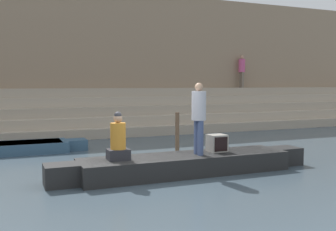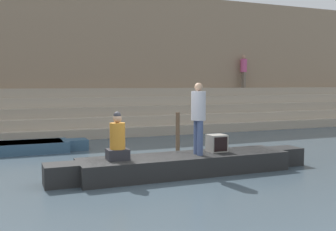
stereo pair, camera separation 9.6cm
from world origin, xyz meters
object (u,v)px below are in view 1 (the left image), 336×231
object	(u,v)px
person_standing	(199,113)
tv_set	(217,143)
person_rowing	(118,141)
rowboat_main	(186,164)
mooring_post	(177,133)
person_on_steps	(242,69)

from	to	relation	value
person_standing	tv_set	size ratio (longest dim) A/B	3.96
person_rowing	tv_set	xyz separation A→B (m)	(2.70, 0.11, -0.23)
rowboat_main	person_rowing	xyz separation A→B (m)	(-1.76, 0.01, 0.68)
mooring_post	person_on_steps	world-z (taller)	person_on_steps
rowboat_main	tv_set	distance (m)	1.05
tv_set	rowboat_main	bearing A→B (deg)	-178.97
rowboat_main	person_standing	xyz separation A→B (m)	(0.29, -0.11, 1.26)
person_on_steps	tv_set	bearing A→B (deg)	-101.32
person_on_steps	mooring_post	bearing A→B (deg)	-110.32
person_on_steps	rowboat_main	bearing A→B (deg)	-104.53
rowboat_main	tv_set	size ratio (longest dim) A/B	15.13
person_rowing	mooring_post	bearing A→B (deg)	35.11
rowboat_main	tv_set	xyz separation A→B (m)	(0.94, 0.11, 0.45)
rowboat_main	person_on_steps	xyz separation A→B (m)	(7.88, 9.59, 2.81)
mooring_post	person_on_steps	bearing A→B (deg)	44.81
person_standing	person_on_steps	distance (m)	12.41
rowboat_main	mooring_post	bearing A→B (deg)	70.79
person_standing	mooring_post	distance (m)	3.02
rowboat_main	person_rowing	distance (m)	1.88
person_standing	person_on_steps	size ratio (longest dim) A/B	1.02
person_rowing	person_on_steps	world-z (taller)	person_on_steps
person_rowing	tv_set	bearing A→B (deg)	-7.59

